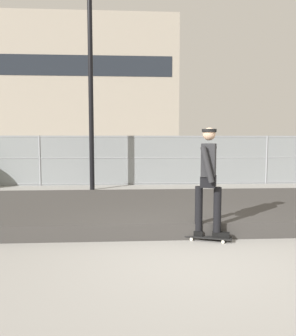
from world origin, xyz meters
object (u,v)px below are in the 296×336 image
(skateboard, at_px, (207,237))
(skater, at_px, (208,175))
(street_lamp, at_px, (90,66))
(parked_car_mid, at_px, (222,158))
(parked_car_near, at_px, (76,160))

(skateboard, distance_m, skater, 1.06)
(street_lamp, xyz_separation_m, parked_car_mid, (5.59, 3.82, -3.29))
(parked_car_near, bearing_deg, skater, -68.27)
(skateboard, height_order, street_lamp, street_lamp)
(parked_car_mid, bearing_deg, skateboard, -107.51)
(skateboard, relative_size, parked_car_near, 0.18)
(skateboard, bearing_deg, skater, -63.43)
(skater, xyz_separation_m, parked_car_mid, (3.03, 9.59, -0.28))
(street_lamp, relative_size, parked_car_mid, 1.47)
(parked_car_mid, bearing_deg, parked_car_near, -175.19)
(skater, height_order, parked_car_near, skater)
(skater, height_order, parked_car_mid, skater)
(parked_car_near, relative_size, parked_car_mid, 1.00)
(parked_car_near, bearing_deg, skateboard, -68.27)
(skateboard, xyz_separation_m, street_lamp, (-2.56, 5.78, 4.07))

